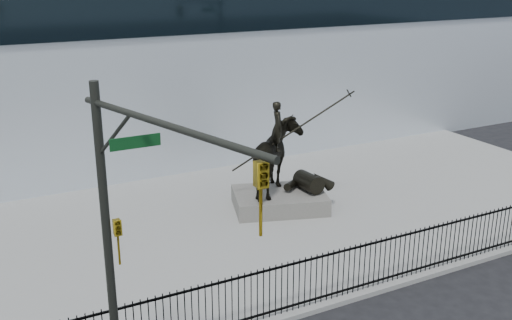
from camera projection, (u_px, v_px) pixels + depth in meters
name	position (u px, v px, depth m)	size (l,w,h in m)	color
ground	(381.00, 319.00, 15.97)	(120.00, 120.00, 0.00)	black
plaza	(259.00, 221.00, 21.84)	(30.00, 12.00, 0.15)	gray
building	(143.00, 54.00, 31.39)	(44.00, 14.00, 9.00)	silver
picket_fence	(355.00, 269.00, 16.74)	(22.10, 0.10, 1.50)	black
statue_plinth	(279.00, 200.00, 22.70)	(3.40, 2.34, 0.64)	#605D58
equestrian_statue	(282.00, 159.00, 22.19)	(4.16, 3.28, 3.70)	black
traffic_signal_left	(131.00, 244.00, 11.21)	(1.52, 4.84, 7.00)	black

